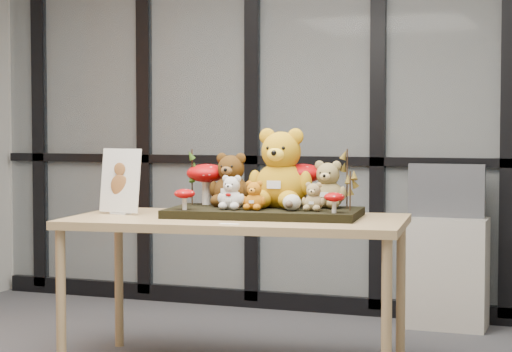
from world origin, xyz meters
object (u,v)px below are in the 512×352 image
at_px(bear_tan_back, 328,182).
at_px(mushroom_back_right, 302,183).
at_px(plush_cream_hedgehog, 292,202).
at_px(cabinet, 445,273).
at_px(diorama_tray, 264,213).
at_px(sign_holder, 120,183).
at_px(mushroom_back_left, 207,182).
at_px(monitor, 446,191).
at_px(bear_beige_small, 314,195).
at_px(mushroom_front_right, 334,202).
at_px(bear_small_yellow, 254,194).
at_px(bear_brown_medium, 231,177).
at_px(mushroom_front_left, 185,198).
at_px(bear_pooh_yellow, 281,164).
at_px(bear_white_bow, 232,191).
at_px(display_table, 237,230).

xyz_separation_m(bear_tan_back, mushroom_back_right, (-0.15, 0.03, -0.01)).
distance_m(plush_cream_hedgehog, cabinet, 1.66).
relative_size(diorama_tray, sign_holder, 2.82).
distance_m(mushroom_back_left, monitor, 1.70).
xyz_separation_m(sign_holder, cabinet, (1.51, 1.52, -0.63)).
bearing_deg(bear_beige_small, diorama_tray, 164.52).
distance_m(plush_cream_hedgehog, mushroom_front_right, 0.23).
bearing_deg(bear_beige_small, bear_small_yellow, -175.40).
relative_size(bear_tan_back, bear_beige_small, 1.70).
xyz_separation_m(bear_brown_medium, mushroom_front_left, (-0.14, -0.29, -0.10)).
distance_m(mushroom_back_left, mushroom_front_right, 0.83).
height_order(bear_pooh_yellow, bear_tan_back, bear_pooh_yellow).
relative_size(bear_white_bow, mushroom_back_left, 0.79).
height_order(mushroom_back_left, mushroom_back_right, mushroom_back_right).
xyz_separation_m(diorama_tray, mushroom_front_left, (-0.36, -0.22, 0.08)).
bearing_deg(monitor, bear_tan_back, -108.90).
bearing_deg(bear_pooh_yellow, mushroom_back_left, 171.29).
xyz_separation_m(display_table, bear_beige_small, (0.40, 0.03, 0.19)).
relative_size(display_table, bear_pooh_yellow, 3.94).
distance_m(plush_cream_hedgehog, mushroom_back_left, 0.60).
bearing_deg(mushroom_front_right, bear_white_bow, 179.40).
distance_m(bear_brown_medium, bear_beige_small, 0.52).
xyz_separation_m(diorama_tray, sign_holder, (-0.78, -0.13, 0.15)).
height_order(bear_beige_small, monitor, monitor).
bearing_deg(cabinet, bear_beige_small, -107.47).
height_order(diorama_tray, bear_small_yellow, bear_small_yellow).
distance_m(display_table, mushroom_front_right, 0.56).
bearing_deg(bear_beige_small, display_table, 178.37).
relative_size(diorama_tray, bear_tan_back, 3.64).
relative_size(mushroom_front_left, monitor, 0.25).
bearing_deg(mushroom_back_left, mushroom_back_right, 6.03).
relative_size(sign_holder, cabinet, 0.50).
bearing_deg(bear_brown_medium, diorama_tray, -24.62).
relative_size(mushroom_back_left, monitor, 0.51).
bearing_deg(cabinet, monitor, 90.00).
bearing_deg(bear_small_yellow, mushroom_front_left, -168.21).
height_order(bear_tan_back, plush_cream_hedgehog, bear_tan_back).
height_order(bear_pooh_yellow, bear_white_bow, bear_pooh_yellow).
bearing_deg(mushroom_front_left, mushroom_front_right, 7.42).
xyz_separation_m(diorama_tray, bear_small_yellow, (-0.02, -0.10, 0.10)).
bearing_deg(plush_cream_hedgehog, mushroom_front_left, -172.20).
bearing_deg(cabinet, plush_cream_hedgehog, -110.74).
relative_size(bear_tan_back, cabinet, 0.39).
height_order(diorama_tray, plush_cream_hedgehog, plush_cream_hedgehog).
height_order(display_table, mushroom_back_right, mushroom_back_right).
bearing_deg(bear_pooh_yellow, bear_white_bow, -139.48).
height_order(bear_tan_back, sign_holder, sign_holder).
xyz_separation_m(bear_white_bow, mushroom_back_left, (-0.24, 0.23, 0.03)).
xyz_separation_m(bear_beige_small, mushroom_back_left, (-0.66, 0.16, 0.04)).
relative_size(bear_small_yellow, sign_holder, 0.47).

